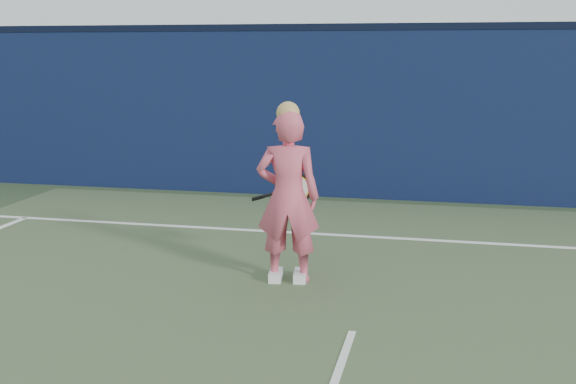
# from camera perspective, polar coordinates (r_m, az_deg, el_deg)

# --- Properties ---
(backstop_wall) EXTENTS (24.00, 0.40, 2.50)m
(backstop_wall) POSITION_cam_1_polar(r_m,az_deg,el_deg) (10.97, 9.01, 5.97)
(backstop_wall) COLOR #0C1A38
(backstop_wall) RESTS_ON ground
(wall_cap) EXTENTS (24.00, 0.42, 0.10)m
(wall_cap) POSITION_cam_1_polar(r_m,az_deg,el_deg) (10.94, 9.22, 12.76)
(wall_cap) COLOR black
(wall_cap) RESTS_ON backstop_wall
(player) EXTENTS (0.66, 0.48, 1.75)m
(player) POSITION_cam_1_polar(r_m,az_deg,el_deg) (6.89, -0.00, -0.36)
(player) COLOR #D25169
(player) RESTS_ON ground
(racket) EXTENTS (0.63, 0.19, 0.34)m
(racket) POSITION_cam_1_polar(r_m,az_deg,el_deg) (7.32, 0.40, 0.22)
(racket) COLOR black
(racket) RESTS_ON ground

